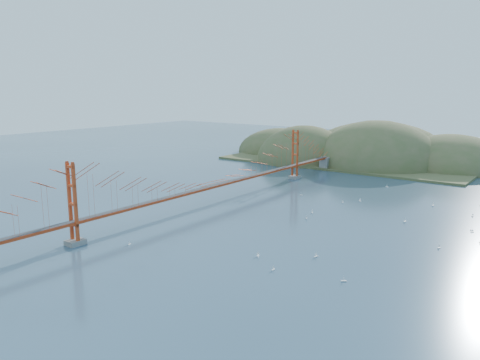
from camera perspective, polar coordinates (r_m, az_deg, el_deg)
The scene contains 20 objects.
ground at distance 88.73m, azimuth -3.17°, elevation -2.79°, with size 320.00×320.00×0.00m, color #2B4256.
bridge at distance 87.44m, azimuth -3.14°, elevation 1.69°, with size 2.20×94.40×12.00m.
far_headlands at distance 146.13m, azimuth 15.06°, elevation 2.39°, with size 84.00×58.00×25.00m.
sailboat_0 at distance 57.00m, azimuth 4.10°, elevation -10.77°, with size 0.44×0.55×0.65m.
sailboat_4 at distance 69.58m, azimuth 23.10°, elevation -7.56°, with size 0.51×0.51×0.58m.
sailboat_9 at distance 88.70m, azimuth 26.50°, elevation -3.90°, with size 0.48×0.50×0.56m.
sailboat_16 at distance 78.77m, azimuth 8.11°, elevation -4.60°, with size 0.57×0.57×0.60m.
sailboat_12 at distance 107.41m, azimuth 17.47°, elevation -0.75°, with size 0.60×0.48×0.70m.
sailboat_10 at distance 67.29m, azimuth -13.34°, elevation -7.57°, with size 0.54×0.55×0.62m.
sailboat_17 at distance 80.16m, azimuth 26.41°, elevation -5.41°, with size 0.51×0.45×0.58m.
sailboat_6 at distance 61.33m, azimuth 2.20°, elevation -9.12°, with size 0.62×0.65×0.73m.
sailboat_8 at distance 79.16m, azimuth 26.45°, elevation -5.62°, with size 0.49×0.49×0.56m.
sailboat_14 at distance 61.75m, azimuth 9.25°, elevation -9.12°, with size 0.55×0.63×0.71m.
sailboat_15 at distance 93.54m, azimuth 22.48°, elevation -2.82°, with size 0.51×0.62×0.71m.
sailboat_1 at distance 82.47m, azimuth 8.80°, elevation -3.89°, with size 0.55×0.57×0.64m.
sailboat_13 at distance 55.03m, azimuth 12.54°, elevation -11.84°, with size 0.68×0.68×0.72m.
sailboat_3 at distance 95.36m, azimuth 7.46°, elevation -1.79°, with size 0.59×0.59×0.63m.
sailboat_7 at distance 92.71m, azimuth 14.43°, elevation -2.43°, with size 0.67×0.67×0.72m.
sailboat_5 at distance 80.83m, azimuth 19.47°, elevation -4.72°, with size 0.48×0.60×0.71m.
sailboat_extra_1 at distance 90.77m, azimuth 12.41°, elevation -2.64°, with size 0.53×0.53×0.56m.
Camera 1 is at (55.43, -65.87, 21.47)m, focal length 35.00 mm.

